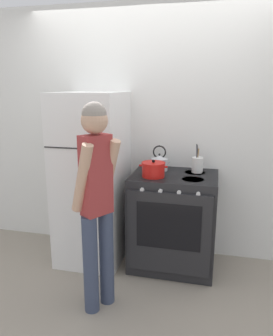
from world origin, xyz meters
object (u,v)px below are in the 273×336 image
(refrigerator, at_px, (92,179))
(person, at_px, (97,197))
(dutch_oven_pot, at_px, (153,169))
(utensil_jar, at_px, (197,164))
(tea_kettle, at_px, (159,162))
(stove_range, at_px, (173,221))

(refrigerator, bearing_deg, person, -66.15)
(dutch_oven_pot, bearing_deg, utensil_jar, 33.39)
(tea_kettle, relative_size, utensil_jar, 0.91)
(tea_kettle, bearing_deg, dutch_oven_pot, -93.20)
(dutch_oven_pot, distance_m, tea_kettle, 0.25)
(stove_range, relative_size, utensil_jar, 3.39)
(stove_range, bearing_deg, person, -122.65)
(refrigerator, bearing_deg, stove_range, 0.68)
(refrigerator, distance_m, utensil_jar, 1.05)
(stove_range, relative_size, dutch_oven_pot, 3.58)
(stove_range, height_order, person, person)
(utensil_jar, bearing_deg, dutch_oven_pot, -146.61)
(tea_kettle, bearing_deg, person, -109.33)
(person, bearing_deg, dutch_oven_pot, 7.04)
(dutch_oven_pot, xyz_separation_m, utensil_jar, (0.38, 0.25, 0.01))
(utensil_jar, height_order, person, person)
(tea_kettle, bearing_deg, stove_range, -41.82)
(stove_range, relative_size, person, 0.57)
(stove_range, xyz_separation_m, person, (-0.49, -0.76, 0.46))
(person, bearing_deg, refrigerator, 55.61)
(tea_kettle, bearing_deg, refrigerator, -166.20)
(dutch_oven_pot, height_order, tea_kettle, tea_kettle)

